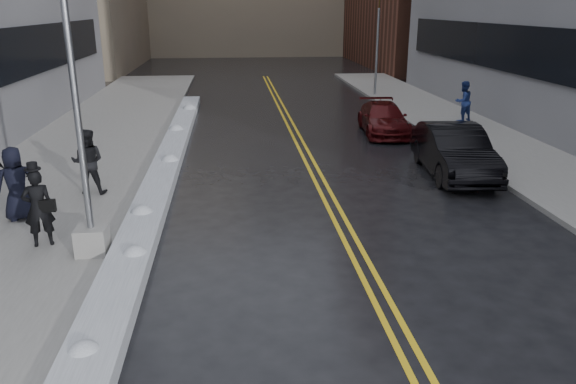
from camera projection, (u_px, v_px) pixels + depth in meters
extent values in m
plane|color=black|center=(248.00, 296.00, 10.72)|extent=(160.00, 160.00, 0.00)
cube|color=gray|center=(74.00, 162.00, 19.59)|extent=(5.50, 50.00, 0.15)
cube|color=gray|center=(505.00, 151.00, 21.09)|extent=(4.00, 50.00, 0.15)
cube|color=gold|center=(304.00, 158.00, 20.39)|extent=(0.12, 50.00, 0.01)
cube|color=gold|center=(312.00, 158.00, 20.42)|extent=(0.12, 50.00, 0.01)
cube|color=silver|center=(163.00, 173.00, 17.99)|extent=(0.90, 30.00, 0.34)
cube|color=gray|center=(92.00, 240.00, 12.16)|extent=(0.65, 0.65, 0.60)
cylinder|color=gray|center=(71.00, 61.00, 10.96)|extent=(0.14, 0.14, 7.00)
cylinder|color=maroon|center=(481.00, 142.00, 20.88)|extent=(0.24, 0.24, 0.60)
sphere|color=maroon|center=(482.00, 134.00, 20.78)|extent=(0.26, 0.26, 0.26)
cylinder|color=maroon|center=(481.00, 141.00, 20.86)|extent=(0.25, 0.10, 0.10)
cylinder|color=gray|center=(377.00, 52.00, 33.35)|extent=(0.14, 0.14, 5.00)
imported|color=black|center=(38.00, 208.00, 12.37)|extent=(0.73, 0.58, 1.77)
imported|color=black|center=(88.00, 162.00, 15.83)|extent=(0.93, 0.73, 1.87)
imported|color=black|center=(16.00, 184.00, 13.89)|extent=(1.08, 0.91, 1.87)
imported|color=navy|center=(463.00, 101.00, 25.94)|extent=(1.09, 0.98, 1.85)
imported|color=black|center=(454.00, 151.00, 18.13)|extent=(2.12, 5.06, 1.63)
imported|color=#410A0C|center=(383.00, 119.00, 24.17)|extent=(2.19, 4.61, 1.30)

